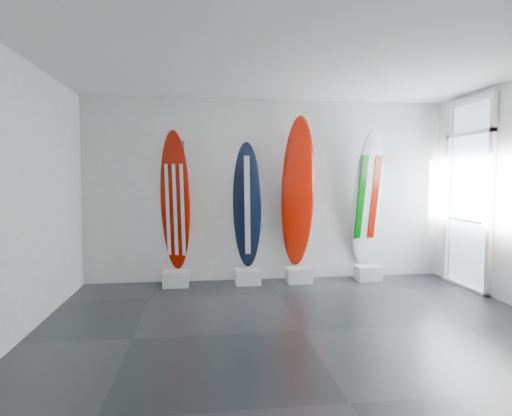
{
  "coord_description": "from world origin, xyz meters",
  "views": [
    {
      "loc": [
        -1.09,
        -4.54,
        1.7
      ],
      "look_at": [
        -0.35,
        1.4,
        1.28
      ],
      "focal_mm": 29.88,
      "sensor_mm": 36.0,
      "label": 1
    }
  ],
  "objects": [
    {
      "name": "floor",
      "position": [
        0.0,
        0.0,
        0.0
      ],
      "size": [
        6.0,
        6.0,
        0.0
      ],
      "primitive_type": "plane",
      "color": "black",
      "rests_on": "ground"
    },
    {
      "name": "ceiling",
      "position": [
        0.0,
        0.0,
        3.0
      ],
      "size": [
        6.0,
        6.0,
        0.0
      ],
      "primitive_type": "plane",
      "rotation": [
        3.14,
        0.0,
        0.0
      ],
      "color": "white",
      "rests_on": "wall_back"
    },
    {
      "name": "wall_back",
      "position": [
        0.0,
        2.5,
        1.5
      ],
      "size": [
        6.0,
        0.0,
        6.0
      ],
      "primitive_type": "plane",
      "rotation": [
        1.57,
        0.0,
        0.0
      ],
      "color": "silver",
      "rests_on": "ground"
    },
    {
      "name": "wall_front",
      "position": [
        0.0,
        -2.5,
        1.5
      ],
      "size": [
        6.0,
        0.0,
        6.0
      ],
      "primitive_type": "plane",
      "rotation": [
        -1.57,
        0.0,
        0.0
      ],
      "color": "silver",
      "rests_on": "ground"
    },
    {
      "name": "wall_left",
      "position": [
        -3.0,
        0.0,
        1.5
      ],
      "size": [
        0.0,
        5.0,
        5.0
      ],
      "primitive_type": "plane",
      "rotation": [
        1.57,
        0.0,
        1.57
      ],
      "color": "silver",
      "rests_on": "ground"
    },
    {
      "name": "display_block_usa",
      "position": [
        -1.52,
        2.18,
        0.12
      ],
      "size": [
        0.4,
        0.3,
        0.24
      ],
      "primitive_type": "cube",
      "color": "silver",
      "rests_on": "floor"
    },
    {
      "name": "surfboard_usa",
      "position": [
        -1.52,
        2.28,
        1.35
      ],
      "size": [
        0.54,
        0.37,
        2.22
      ],
      "primitive_type": "ellipsoid",
      "rotation": [
        0.06,
        0.0,
        -0.35
      ],
      "color": "#8F0E02",
      "rests_on": "display_block_usa"
    },
    {
      "name": "display_block_navy",
      "position": [
        -0.38,
        2.18,
        0.12
      ],
      "size": [
        0.4,
        0.3,
        0.24
      ],
      "primitive_type": "cube",
      "color": "silver",
      "rests_on": "floor"
    },
    {
      "name": "surfboard_navy",
      "position": [
        -0.38,
        2.28,
        1.26
      ],
      "size": [
        0.52,
        0.4,
        2.04
      ],
      "primitive_type": "ellipsoid",
      "rotation": [
        0.11,
        0.0,
        -0.22
      ],
      "color": "black",
      "rests_on": "display_block_navy"
    },
    {
      "name": "display_block_swiss",
      "position": [
        0.46,
        2.18,
        0.12
      ],
      "size": [
        0.4,
        0.3,
        0.24
      ],
      "primitive_type": "cube",
      "color": "silver",
      "rests_on": "floor"
    },
    {
      "name": "surfboard_swiss",
      "position": [
        0.46,
        2.28,
        1.47
      ],
      "size": [
        0.58,
        0.36,
        2.47
      ],
      "primitive_type": "ellipsoid",
      "rotation": [
        0.1,
        0.0,
        0.07
      ],
      "color": "#8F0E02",
      "rests_on": "display_block_swiss"
    },
    {
      "name": "display_block_italy",
      "position": [
        1.63,
        2.18,
        0.12
      ],
      "size": [
        0.4,
        0.3,
        0.24
      ],
      "primitive_type": "cube",
      "color": "silver",
      "rests_on": "floor"
    },
    {
      "name": "surfboard_italy",
      "position": [
        1.63,
        2.28,
        1.37
      ],
      "size": [
        0.58,
        0.54,
        2.28
      ],
      "primitive_type": "ellipsoid",
      "rotation": [
        0.17,
        0.0,
        0.14
      ],
      "color": "white",
      "rests_on": "display_block_italy"
    },
    {
      "name": "wall_outlet",
      "position": [
        -2.45,
        2.48,
        0.35
      ],
      "size": [
        0.09,
        0.02,
        0.13
      ],
      "primitive_type": "cube",
      "color": "silver",
      "rests_on": "wall_back"
    },
    {
      "name": "glass_door",
      "position": [
        2.97,
        1.55,
        1.43
      ],
      "size": [
        0.12,
        1.16,
        2.85
      ],
      "primitive_type": null,
      "color": "white",
      "rests_on": "floor"
    }
  ]
}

